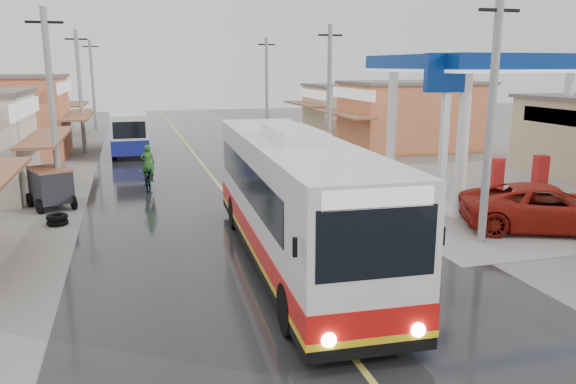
% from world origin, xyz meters
% --- Properties ---
extents(ground, '(120.00, 120.00, 0.00)m').
position_xyz_m(ground, '(0.00, 0.00, 0.00)').
color(ground, slate).
rests_on(ground, ground).
extents(road, '(12.00, 90.00, 0.02)m').
position_xyz_m(road, '(0.00, 15.00, 0.01)').
color(road, black).
rests_on(road, ground).
extents(centre_line, '(0.15, 90.00, 0.01)m').
position_xyz_m(centre_line, '(0.00, 15.00, 0.02)').
color(centre_line, '#D8CC4C').
rests_on(centre_line, road).
extents(shopfronts_right, '(11.00, 44.00, 4.80)m').
position_xyz_m(shopfronts_right, '(15.00, 12.00, 0.00)').
color(shopfronts_right, beige).
rests_on(shopfronts_right, ground).
extents(utility_poles_left, '(1.60, 50.00, 8.00)m').
position_xyz_m(utility_poles_left, '(-7.00, 16.00, 0.00)').
color(utility_poles_left, gray).
rests_on(utility_poles_left, ground).
extents(utility_poles_right, '(1.60, 36.00, 8.00)m').
position_xyz_m(utility_poles_right, '(7.00, 15.00, 0.00)').
color(utility_poles_right, gray).
rests_on(utility_poles_right, ground).
extents(coach_bus, '(3.39, 12.92, 4.00)m').
position_xyz_m(coach_bus, '(0.42, -0.13, 1.93)').
color(coach_bus, silver).
rests_on(coach_bus, road).
extents(second_bus, '(2.41, 8.40, 2.77)m').
position_xyz_m(second_bus, '(-4.15, 23.67, 1.50)').
color(second_bus, silver).
rests_on(second_bus, road).
extents(jeepney, '(6.55, 4.81, 1.66)m').
position_xyz_m(jeepney, '(10.06, 0.60, 0.83)').
color(jeepney, maroon).
rests_on(jeepney, ground).
extents(cyclist, '(0.90, 2.07, 2.17)m').
position_xyz_m(cyclist, '(-3.33, 11.37, 0.71)').
color(cyclist, black).
rests_on(cyclist, ground).
extents(tricycle_near, '(2.15, 2.39, 1.67)m').
position_xyz_m(tricycle_near, '(-7.33, 8.91, 0.95)').
color(tricycle_near, '#26262D').
rests_on(tricycle_near, ground).
extents(tyre_stack, '(0.78, 0.78, 0.40)m').
position_xyz_m(tyre_stack, '(-6.83, 6.10, 0.20)').
color(tyre_stack, black).
rests_on(tyre_stack, ground).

